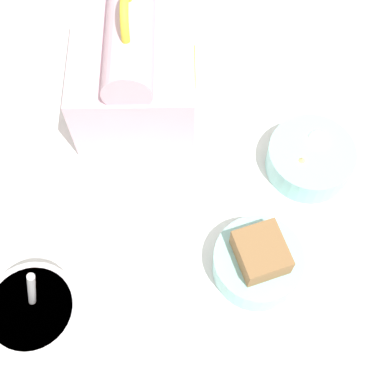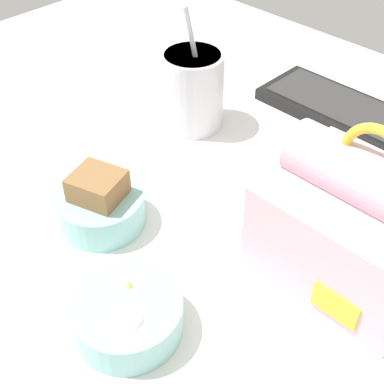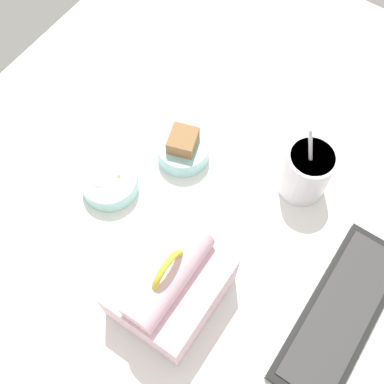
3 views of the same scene
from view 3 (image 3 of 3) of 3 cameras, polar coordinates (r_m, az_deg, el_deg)
desk_surface at (r=93.73cm, az=0.48°, el=-2.32°), size 140.00×110.00×2.00cm
keyboard at (r=89.21cm, az=17.19°, el=-13.60°), size 32.50×11.16×2.10cm
lunch_bag at (r=80.80cm, az=-2.63°, el=-11.06°), size 18.14×15.64×18.77cm
soup_cup at (r=92.26cm, az=13.41°, el=2.39°), size 9.15×9.15×19.11cm
bento_bowl_sandwich at (r=96.06cm, az=-1.06°, el=5.15°), size 10.40×10.40×7.32cm
bento_bowl_snacks at (r=94.36cm, az=-9.73°, el=1.15°), size 11.06×11.06×4.92cm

